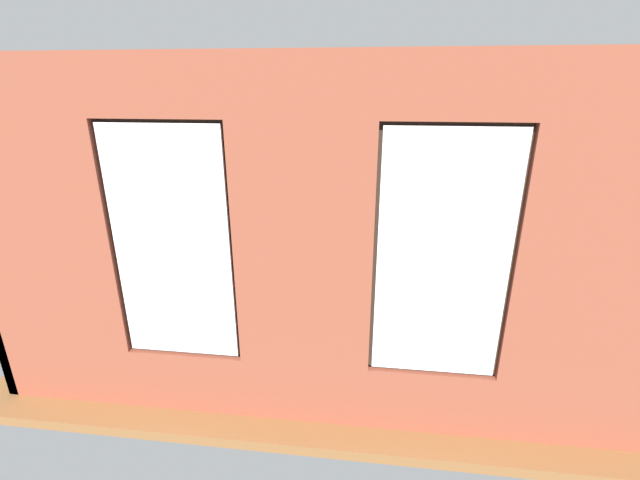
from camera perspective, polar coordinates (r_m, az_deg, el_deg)
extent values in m
cube|color=brown|center=(6.49, 1.55, -7.58)|extent=(6.65, 5.82, 0.10)
cube|color=brown|center=(3.91, 33.89, -3.88)|extent=(1.38, 0.16, 3.19)
cube|color=brown|center=(3.52, -2.27, -2.71)|extent=(1.14, 0.16, 3.19)
cube|color=brown|center=(4.51, -32.97, -0.86)|extent=(1.38, 0.16, 3.19)
cube|color=brown|center=(4.19, 14.07, -19.83)|extent=(1.07, 0.16, 0.62)
cube|color=brown|center=(3.25, 18.15, 19.04)|extent=(1.07, 0.16, 0.48)
cube|color=white|center=(3.46, 16.00, -2.66)|extent=(1.01, 0.03, 2.03)
cube|color=#38281E|center=(3.51, 15.87, -2.29)|extent=(1.07, 0.04, 2.09)
cube|color=brown|center=(4.46, -16.86, -17.30)|extent=(1.07, 0.16, 0.62)
cube|color=brown|center=(3.60, -21.25, 18.70)|extent=(1.07, 0.16, 0.48)
cube|color=white|center=(3.79, -19.12, -1.02)|extent=(1.01, 0.03, 2.03)
cube|color=#38281E|center=(3.84, -18.74, -0.70)|extent=(1.07, 0.04, 2.09)
cube|color=olive|center=(4.10, -1.84, -15.27)|extent=(3.48, 0.24, 0.06)
cube|color=black|center=(3.46, -2.13, 4.57)|extent=(0.53, 0.03, 0.70)
cube|color=teal|center=(3.47, -2.09, 4.63)|extent=(0.47, 0.01, 0.64)
cube|color=silver|center=(6.69, -24.93, 6.41)|extent=(0.10, 4.82, 3.19)
cube|color=black|center=(4.86, -5.40, -14.46)|extent=(1.84, 0.85, 0.42)
cube|color=black|center=(4.37, -6.50, -12.50)|extent=(1.84, 0.24, 0.38)
cube|color=black|center=(4.60, 4.59, -12.00)|extent=(0.22, 0.85, 0.24)
cube|color=black|center=(4.92, -14.94, -10.40)|extent=(0.22, 0.85, 0.24)
cube|color=#232326|center=(4.69, -1.14, -11.82)|extent=(0.64, 0.65, 0.12)
cube|color=#232326|center=(4.82, -9.55, -11.12)|extent=(0.64, 0.65, 0.12)
cube|color=black|center=(6.04, 23.24, -8.80)|extent=(0.90, 1.99, 0.42)
cube|color=black|center=(5.98, 26.74, -5.36)|extent=(0.29, 1.97, 0.38)
cube|color=black|center=(6.66, 21.50, -2.90)|extent=(0.86, 0.24, 0.24)
cube|color=black|center=(5.18, 26.46, -10.33)|extent=(0.86, 0.24, 0.24)
cube|color=#232326|center=(6.23, 22.24, -4.96)|extent=(0.67, 0.72, 0.12)
cube|color=#232326|center=(5.58, 24.33, -8.21)|extent=(0.67, 0.72, 0.12)
cube|color=#A87547|center=(6.70, -1.64, -2.15)|extent=(1.31, 0.73, 0.04)
cube|color=#A87547|center=(7.01, 3.59, -3.14)|extent=(0.07, 0.07, 0.41)
cube|color=#A87547|center=(7.17, -5.97, -2.67)|extent=(0.07, 0.07, 0.41)
cube|color=#A87547|center=(6.45, 3.23, -5.27)|extent=(0.07, 0.07, 0.41)
cube|color=#A87547|center=(6.62, -7.15, -4.69)|extent=(0.07, 0.07, 0.41)
cylinder|color=#33567F|center=(6.64, -5.15, -1.76)|extent=(0.09, 0.09, 0.10)
cylinder|color=#B7333D|center=(6.78, -2.90, -1.28)|extent=(0.08, 0.08, 0.09)
cylinder|color=#9E5638|center=(6.75, 1.55, -1.41)|extent=(0.12, 0.12, 0.08)
sphere|color=#337F38|center=(6.71, 1.55, -0.59)|extent=(0.14, 0.14, 0.14)
cube|color=black|center=(6.69, -1.64, -1.90)|extent=(0.12, 0.17, 0.02)
cube|color=#59595B|center=(6.57, -0.94, -2.30)|extent=(0.14, 0.16, 0.02)
cube|color=black|center=(7.15, -20.29, -3.69)|extent=(1.14, 0.42, 0.46)
cube|color=black|center=(7.06, -20.54, -1.77)|extent=(0.51, 0.20, 0.05)
cube|color=black|center=(7.04, -20.59, -1.35)|extent=(0.06, 0.04, 0.06)
cube|color=black|center=(6.92, -20.96, 1.50)|extent=(1.15, 0.04, 0.68)
cube|color=black|center=(6.94, -20.87, 1.55)|extent=(1.10, 0.01, 0.63)
cylinder|color=olive|center=(7.88, 1.08, -0.92)|extent=(0.50, 0.50, 0.28)
ellipsoid|color=silver|center=(7.77, 1.10, 1.38)|extent=(1.11, 1.11, 0.44)
ellipsoid|color=navy|center=(7.75, 0.49, 2.18)|extent=(0.44, 0.44, 0.18)
cylinder|color=#9E5638|center=(4.82, 11.40, -16.00)|extent=(0.29, 0.29, 0.30)
cylinder|color=brown|center=(4.66, 11.64, -13.13)|extent=(0.05, 0.05, 0.28)
cone|color=#337F38|center=(4.52, 9.43, -9.84)|extent=(0.49, 0.21, 0.42)
cone|color=#337F38|center=(4.35, 11.88, -10.83)|extent=(0.19, 0.46, 0.46)
cone|color=#337F38|center=(4.49, 13.89, -9.75)|extent=(0.44, 0.20, 0.47)
cone|color=#337F38|center=(4.62, 12.17, -8.70)|extent=(0.23, 0.44, 0.48)
cylinder|color=#47423D|center=(7.26, 17.57, -4.26)|extent=(0.19, 0.19, 0.18)
cylinder|color=brown|center=(7.19, 17.70, -3.07)|extent=(0.03, 0.03, 0.15)
ellipsoid|color=#1E5B28|center=(7.12, 17.86, -1.69)|extent=(0.30, 0.30, 0.23)
cylinder|color=#47423D|center=(7.29, 7.52, -3.28)|extent=(0.18, 0.18, 0.19)
cylinder|color=brown|center=(7.23, 7.58, -2.05)|extent=(0.03, 0.03, 0.15)
ellipsoid|color=#337F38|center=(7.14, 7.68, -0.18)|extent=(0.41, 0.41, 0.36)
cylinder|color=#47423D|center=(5.05, 29.48, -16.30)|extent=(0.32, 0.32, 0.35)
cylinder|color=brown|center=(4.86, 30.23, -12.73)|extent=(0.06, 0.06, 0.39)
cone|color=#286B2D|center=(4.55, 28.81, -8.05)|extent=(0.53, 0.16, 0.60)
cone|color=#286B2D|center=(4.45, 30.76, -9.41)|extent=(0.39, 0.55, 0.57)
cone|color=#286B2D|center=(4.50, 32.59, -9.04)|extent=(0.21, 0.52, 0.61)
cone|color=#286B2D|center=(4.63, 33.94, -8.80)|extent=(0.52, 0.42, 0.58)
cone|color=#286B2D|center=(4.79, 32.48, -7.15)|extent=(0.47, 0.37, 0.63)
cone|color=#286B2D|center=(4.82, 30.99, -6.78)|extent=(0.26, 0.51, 0.62)
cone|color=#286B2D|center=(4.75, 28.81, -7.11)|extent=(0.43, 0.52, 0.58)
cylinder|color=gray|center=(8.59, -13.14, 0.56)|extent=(0.37, 0.37, 0.35)
cylinder|color=brown|center=(8.48, -13.32, 2.79)|extent=(0.07, 0.07, 0.35)
cone|color=#286B2D|center=(8.45, -14.99, 5.08)|extent=(0.55, 0.18, 0.46)
cone|color=#286B2D|center=(8.25, -14.62, 4.81)|extent=(0.36, 0.54, 0.48)
cone|color=#286B2D|center=(8.24, -12.73, 5.23)|extent=(0.48, 0.36, 0.53)
cone|color=#286B2D|center=(8.46, -12.37, 5.57)|extent=(0.44, 0.45, 0.52)
cone|color=#286B2D|center=(8.57, -13.67, 5.61)|extent=(0.34, 0.51, 0.51)
cylinder|color=#47423D|center=(8.35, 20.08, -0.70)|extent=(0.32, 0.32, 0.35)
cylinder|color=brown|center=(8.25, 20.34, 1.38)|extent=(0.06, 0.06, 0.29)
cone|color=#286B2D|center=(8.10, 19.57, 3.71)|extent=(0.46, 0.22, 0.50)
cone|color=#286B2D|center=(8.00, 19.90, 3.29)|extent=(0.45, 0.46, 0.46)
cone|color=#286B2D|center=(7.98, 20.94, 3.06)|extent=(0.17, 0.50, 0.45)
cone|color=#286B2D|center=(8.13, 22.02, 3.09)|extent=(0.53, 0.36, 0.43)
cone|color=#286B2D|center=(8.26, 21.33, 3.88)|extent=(0.44, 0.37, 0.51)
cone|color=#286B2D|center=(8.28, 20.48, 4.06)|extent=(0.18, 0.42, 0.52)
cone|color=#286B2D|center=(8.24, 19.76, 3.99)|extent=(0.41, 0.43, 0.51)
cylinder|color=beige|center=(6.11, -19.86, -8.08)|extent=(0.37, 0.37, 0.40)
cylinder|color=brown|center=(5.99, -20.16, -5.81)|extent=(0.06, 0.06, 0.14)
ellipsoid|color=#286B2D|center=(5.87, -20.51, -3.08)|extent=(0.77, 0.77, 0.48)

